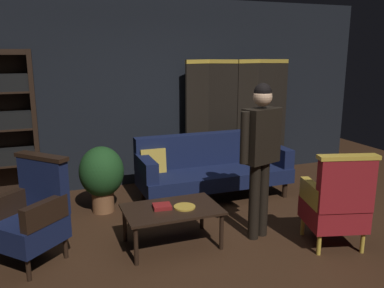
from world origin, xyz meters
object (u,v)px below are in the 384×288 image
(coffee_table, at_px, (172,212))
(armchair_gilt_accent, at_px, (337,203))
(standing_figure, at_px, (261,147))
(velvet_couch, at_px, (212,166))
(brass_tray, at_px, (185,207))
(armchair_wing_left, at_px, (33,214))
(potted_plant, at_px, (102,174))
(book_red_leather, at_px, (162,206))
(bookshelf, at_px, (1,125))
(folding_screen, at_px, (235,118))

(coffee_table, xyz_separation_m, armchair_gilt_accent, (1.59, -0.63, 0.12))
(coffee_table, relative_size, standing_figure, 0.59)
(velvet_couch, xyz_separation_m, brass_tray, (-0.86, -1.25, -0.02))
(armchair_gilt_accent, relative_size, armchair_wing_left, 1.00)
(potted_plant, bearing_deg, brass_tray, -61.52)
(armchair_gilt_accent, bearing_deg, book_red_leather, 158.72)
(bookshelf, relative_size, standing_figure, 1.20)
(coffee_table, distance_m, armchair_gilt_accent, 1.72)
(folding_screen, bearing_deg, velvet_couch, -134.78)
(coffee_table, relative_size, potted_plant, 1.17)
(standing_figure, xyz_separation_m, potted_plant, (-1.50, 1.34, -0.53))
(brass_tray, bearing_deg, folding_screen, 51.44)
(folding_screen, xyz_separation_m, armchair_gilt_accent, (-0.09, -2.55, -0.50))
(folding_screen, relative_size, bookshelf, 0.93)
(bookshelf, distance_m, velvet_couch, 2.87)
(armchair_gilt_accent, height_order, brass_tray, armchair_gilt_accent)
(folding_screen, distance_m, coffee_table, 2.63)
(coffee_table, height_order, brass_tray, brass_tray)
(book_red_leather, bearing_deg, velvet_couch, 47.48)
(bookshelf, bearing_deg, coffee_table, -48.84)
(folding_screen, distance_m, book_red_leather, 2.66)
(bookshelf, distance_m, coffee_table, 2.69)
(armchair_wing_left, bearing_deg, standing_figure, -7.74)
(bookshelf, relative_size, brass_tray, 9.03)
(velvet_couch, relative_size, coffee_table, 2.12)
(brass_tray, bearing_deg, velvet_couch, 55.49)
(bookshelf, relative_size, coffee_table, 2.05)
(velvet_couch, relative_size, brass_tray, 9.34)
(bookshelf, height_order, potted_plant, bookshelf)
(folding_screen, xyz_separation_m, coffee_table, (-1.69, -1.92, -0.61))
(bookshelf, height_order, velvet_couch, bookshelf)
(folding_screen, xyz_separation_m, standing_figure, (-0.73, -2.06, 0.04))
(bookshelf, distance_m, brass_tray, 2.79)
(standing_figure, bearing_deg, folding_screen, 70.37)
(bookshelf, height_order, armchair_gilt_accent, bookshelf)
(velvet_couch, bearing_deg, book_red_leather, -132.52)
(bookshelf, relative_size, armchair_gilt_accent, 1.97)
(brass_tray, bearing_deg, standing_figure, -7.03)
(folding_screen, height_order, bookshelf, bookshelf)
(velvet_couch, relative_size, potted_plant, 2.48)
(folding_screen, xyz_separation_m, potted_plant, (-2.23, -0.71, -0.49))
(bookshelf, height_order, book_red_leather, bookshelf)
(potted_plant, bearing_deg, standing_figure, -41.88)
(armchair_wing_left, height_order, potted_plant, armchair_wing_left)
(folding_screen, xyz_separation_m, brass_tray, (-1.56, -1.96, -0.56))
(armchair_wing_left, bearing_deg, armchair_gilt_accent, -15.26)
(brass_tray, bearing_deg, bookshelf, 132.70)
(armchair_wing_left, distance_m, potted_plant, 1.31)
(armchair_gilt_accent, height_order, armchair_wing_left, same)
(coffee_table, height_order, armchair_wing_left, armchair_wing_left)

